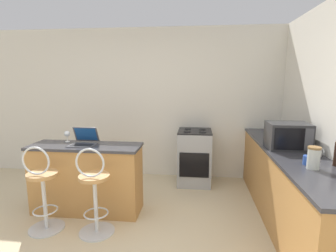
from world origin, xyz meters
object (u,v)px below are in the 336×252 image
Objects in this scene: mug_white at (318,152)px; toaster at (274,132)px; bar_stool_near at (43,191)px; mug_blue at (308,160)px; laptop at (84,140)px; wine_glass_tall at (67,134)px; bar_stool_far at (94,194)px; storage_jar at (314,158)px; microwave at (288,136)px; stove_range at (194,157)px.

toaster is at bearing 105.45° from mug_white.
mug_blue is (2.82, -0.00, 0.47)m from bar_stool_near.
bar_stool_near is 0.76m from laptop.
toaster is 2.86m from wine_glass_tall.
mug_blue is (2.53, -0.53, -0.01)m from laptop.
storage_jar is at bearing -3.14° from bar_stool_far.
storage_jar is (-0.22, -0.42, 0.06)m from mug_white.
toaster reaches higher than bar_stool_near.
storage_jar is at bearing -89.91° from microwave.
storage_jar reaches higher than stove_range.
bar_stool_near is 2.16× the size of microwave.
wine_glass_tall is at bearing 90.42° from bar_stool_near.
stove_range is (1.08, 1.62, -0.03)m from bar_stool_far.
mug_blue is at bearing -55.28° from stove_range.
laptop reaches higher than stove_range.
storage_jar is at bearing -15.16° from wine_glass_tall.
storage_jar is (0.00, -0.12, 0.06)m from mug_blue.
laptop is (0.28, 0.52, 0.48)m from bar_stool_near.
wine_glass_tall is 2.90m from mug_blue.
microwave reaches higher than bar_stool_far.
laptop is 2.54m from microwave.
bar_stool_near is 2.87m from storage_jar.
mug_blue is (2.21, -0.00, 0.47)m from bar_stool_far.
laptop is 1.28× the size of toaster.
wine_glass_tall is (-0.29, 0.12, 0.05)m from laptop.
laptop is 2.59m from mug_blue.
microwave reaches higher than storage_jar.
wine_glass_tall is (-2.82, 0.03, -0.05)m from microwave.
toaster is 1.34m from stove_range.
toaster reaches higher than mug_blue.
toaster is 2.46× the size of mug_blue.
stove_range is (1.69, 1.62, -0.03)m from bar_stool_near.
wine_glass_tall is 0.70× the size of storage_jar.
bar_stool_far is 6.92× the size of wine_glass_tall.
microwave is at bearing 15.52° from bar_stool_far.
stove_range is 2.04m from wine_glass_tall.
mug_white is at bearing -4.63° from laptop.
laptop reaches higher than mug_blue.
mug_white is at bearing -54.47° from microwave.
microwave is 0.52× the size of stove_range.
bar_stool_far is 4.82× the size of storage_jar.
microwave is 0.63m from mug_blue.
laptop is at bearing 121.97° from bar_stool_far.
toaster reaches higher than wine_glass_tall.
mug_blue is at bearing -12.94° from wine_glass_tall.
laptop reaches higher than bar_stool_far.
laptop reaches higher than bar_stool_near.
bar_stool_far is at bearing -58.03° from laptop.
bar_stool_near is at bearing -136.29° from stove_range.
laptop is at bearing -178.00° from microwave.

